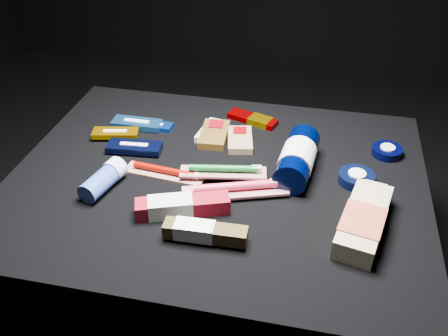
% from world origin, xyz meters
% --- Properties ---
extents(ground, '(3.00, 3.00, 0.00)m').
position_xyz_m(ground, '(0.00, 0.00, 0.00)').
color(ground, black).
rests_on(ground, ground).
extents(cloth_table, '(0.98, 0.78, 0.40)m').
position_xyz_m(cloth_table, '(0.00, 0.00, 0.20)').
color(cloth_table, black).
rests_on(cloth_table, ground).
extents(luna_bar_0, '(0.11, 0.05, 0.01)m').
position_xyz_m(luna_bar_0, '(-0.22, 0.19, 0.41)').
color(luna_bar_0, '#0B37A8').
rests_on(luna_bar_0, cloth_table).
extents(luna_bar_1, '(0.14, 0.05, 0.02)m').
position_xyz_m(luna_bar_1, '(-0.27, 0.18, 0.41)').
color(luna_bar_1, '#1F5899').
rests_on(luna_bar_1, cloth_table).
extents(luna_bar_2, '(0.14, 0.06, 0.02)m').
position_xyz_m(luna_bar_2, '(-0.23, 0.06, 0.41)').
color(luna_bar_2, black).
rests_on(luna_bar_2, cloth_table).
extents(luna_bar_3, '(0.13, 0.07, 0.02)m').
position_xyz_m(luna_bar_3, '(-0.30, 0.11, 0.41)').
color(luna_bar_3, '#AC7102').
rests_on(luna_bar_3, cloth_table).
extents(clif_bar_0, '(0.08, 0.13, 0.02)m').
position_xyz_m(clif_bar_0, '(-0.05, 0.17, 0.41)').
color(clif_bar_0, '#543814').
rests_on(clif_bar_0, cloth_table).
extents(clif_bar_1, '(0.08, 0.12, 0.02)m').
position_xyz_m(clif_bar_1, '(-0.05, 0.19, 0.41)').
color(clif_bar_1, '#BAB9B1').
rests_on(clif_bar_1, cloth_table).
extents(clif_bar_2, '(0.09, 0.13, 0.02)m').
position_xyz_m(clif_bar_2, '(0.02, 0.16, 0.41)').
color(clif_bar_2, '#8D734F').
rests_on(clif_bar_2, cloth_table).
extents(power_bar, '(0.15, 0.09, 0.02)m').
position_xyz_m(power_bar, '(0.05, 0.27, 0.41)').
color(power_bar, '#8B0001').
rests_on(power_bar, cloth_table).
extents(lotion_bottle, '(0.10, 0.25, 0.08)m').
position_xyz_m(lotion_bottle, '(0.18, 0.06, 0.44)').
color(lotion_bottle, black).
rests_on(lotion_bottle, cloth_table).
extents(cream_tin_upper, '(0.08, 0.08, 0.02)m').
position_xyz_m(cream_tin_upper, '(0.40, 0.18, 0.41)').
color(cream_tin_upper, black).
rests_on(cream_tin_upper, cloth_table).
extents(cream_tin_lower, '(0.08, 0.08, 0.03)m').
position_xyz_m(cream_tin_lower, '(0.32, 0.05, 0.41)').
color(cream_tin_lower, black).
rests_on(cream_tin_lower, cloth_table).
extents(bodywash_bottle, '(0.12, 0.24, 0.05)m').
position_xyz_m(bodywash_bottle, '(0.33, -0.12, 0.42)').
color(bodywash_bottle, tan).
rests_on(bodywash_bottle, cloth_table).
extents(deodorant_stick, '(0.08, 0.13, 0.05)m').
position_xyz_m(deodorant_stick, '(-0.24, -0.10, 0.42)').
color(deodorant_stick, '#324EAD').
rests_on(deodorant_stick, cloth_table).
extents(toothbrush_pack_0, '(0.20, 0.07, 0.02)m').
position_xyz_m(toothbrush_pack_0, '(-0.12, -0.02, 0.41)').
color(toothbrush_pack_0, '#B7AEAB').
rests_on(toothbrush_pack_0, cloth_table).
extents(toothbrush_pack_1, '(0.24, 0.13, 0.03)m').
position_xyz_m(toothbrush_pack_1, '(0.06, -0.06, 0.42)').
color(toothbrush_pack_1, beige).
rests_on(toothbrush_pack_1, cloth_table).
extents(toothbrush_pack_2, '(0.21, 0.08, 0.02)m').
position_xyz_m(toothbrush_pack_2, '(0.02, -0.00, 0.42)').
color(toothbrush_pack_2, '#BBB1AE').
rests_on(toothbrush_pack_2, cloth_table).
extents(toothpaste_carton_red, '(0.20, 0.11, 0.04)m').
position_xyz_m(toothpaste_carton_red, '(-0.05, -0.15, 0.42)').
color(toothpaste_carton_red, maroon).
rests_on(toothpaste_carton_red, cloth_table).
extents(toothpaste_carton_green, '(0.17, 0.04, 0.03)m').
position_xyz_m(toothpaste_carton_green, '(0.02, -0.22, 0.42)').
color(toothpaste_carton_green, '#3E3011').
rests_on(toothpaste_carton_green, cloth_table).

